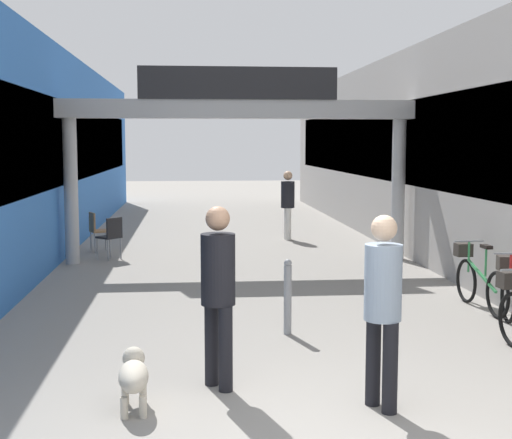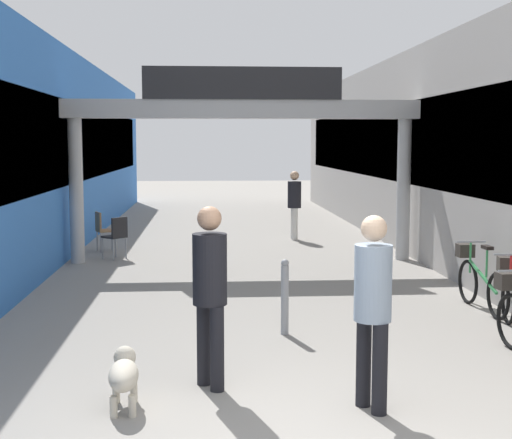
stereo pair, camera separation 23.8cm
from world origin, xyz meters
The scene contains 11 objects.
storefront_left centered at (-5.09, 11.00, 2.21)m, with size 3.00×26.00×4.42m.
storefront_right centered at (5.09, 11.00, 2.21)m, with size 3.00×26.00×4.42m.
arcade_sign_gateway centered at (0.00, 8.97, 2.78)m, with size 7.40×0.47×3.93m.
pedestrian_with_dog centered at (-0.70, 1.40, 1.05)m, with size 0.47×0.47×1.82m.
pedestrian_companion centered at (0.76, 0.70, 1.03)m, with size 0.45×0.45×1.79m.
pedestrian_carrying_crate centered at (1.46, 12.17, 0.99)m, with size 0.35×0.38×1.73m.
dog_on_leash centered at (-1.50, 0.91, 0.32)m, with size 0.31×0.71×0.52m.
bicycle_green_third centered at (3.23, 4.47, 0.44)m, with size 0.46×1.69×0.98m.
bollard_post_metal centered at (0.25, 3.33, 0.49)m, with size 0.10×0.10×0.97m.
cafe_chair_black_nearer centered at (-2.62, 9.41, 0.54)m, with size 0.57×0.57×0.89m.
cafe_chair_wood_farther centered at (-3.06, 10.50, 0.54)m, with size 0.53×0.53×0.89m.
Camera 2 is at (-0.72, -5.51, 2.44)m, focal length 50.00 mm.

